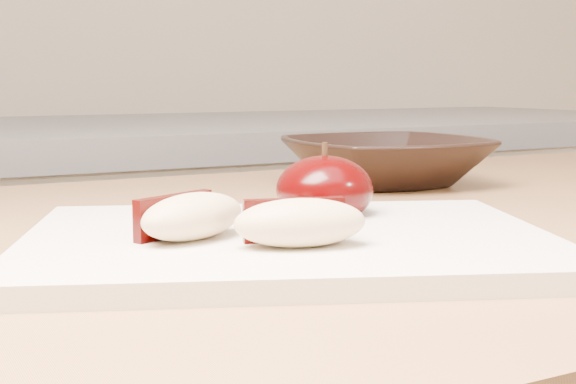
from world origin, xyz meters
name	(u,v)px	position (x,y,z in m)	size (l,w,h in m)	color
cutting_board	(288,242)	(0.06, 0.41, 0.91)	(0.32, 0.24, 0.01)	silver
apple_half	(325,190)	(0.11, 0.46, 0.93)	(0.07, 0.07, 0.06)	black
apple_wedge_a	(191,216)	(-0.01, 0.42, 0.93)	(0.08, 0.06, 0.03)	beige
apple_wedge_b	(299,222)	(0.04, 0.37, 0.93)	(0.08, 0.06, 0.03)	beige
bowl	(385,161)	(0.30, 0.65, 0.92)	(0.20, 0.20, 0.05)	black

